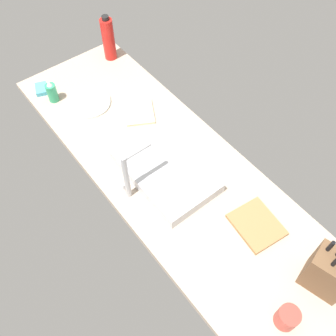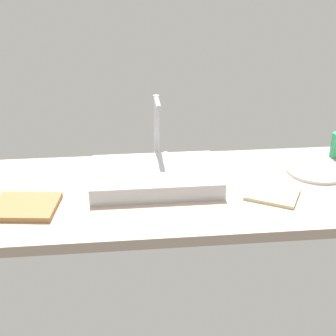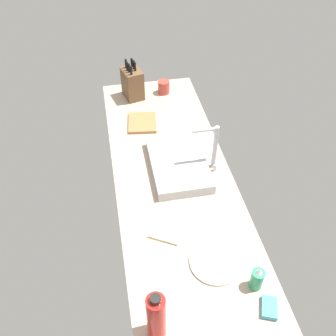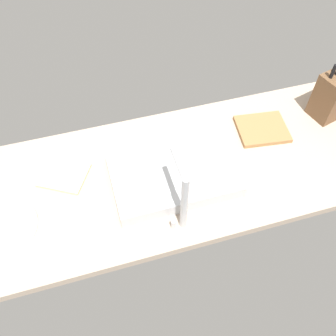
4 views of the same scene
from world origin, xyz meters
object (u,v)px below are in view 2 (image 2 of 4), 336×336
sink_basin (155,176)px  dish_towel (272,194)px  faucet (157,125)px  dinner_plate (316,170)px  cutting_board (25,206)px

sink_basin → dish_towel: size_ratio=2.71×
faucet → dinner_plate: faucet is taller
dinner_plate → dish_towel: 27.82cm
faucet → cutting_board: 56.90cm
cutting_board → dinner_plate: cutting_board is taller
faucet → dish_towel: faucet is taller
cutting_board → dish_towel: size_ratio=1.22×
dish_towel → faucet: bearing=140.2°
faucet → dinner_plate: 62.34cm
sink_basin → faucet: (2.25, 17.50, 13.02)cm
faucet → cutting_board: (-45.06, -31.34, -14.98)cm
cutting_board → dinner_plate: (103.90, 17.54, -0.30)cm
dish_towel → dinner_plate: bearing=37.0°
sink_basin → dinner_plate: bearing=3.5°
faucet → cutting_board: bearing=-145.2°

